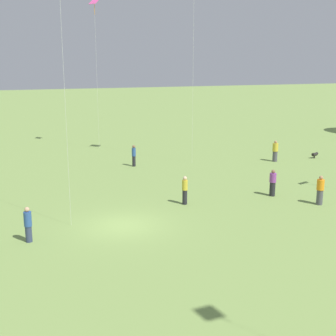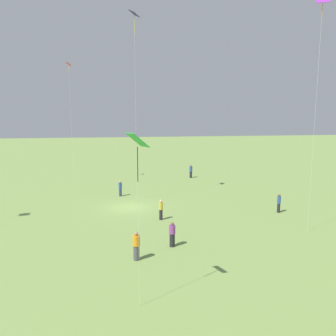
# 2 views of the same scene
# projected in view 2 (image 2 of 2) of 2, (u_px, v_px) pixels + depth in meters

# --- Properties ---
(ground_plane) EXTENTS (240.00, 240.00, 0.00)m
(ground_plane) POSITION_uv_depth(u_px,v_px,m) (129.00, 207.00, 32.21)
(ground_plane) COLOR #7A994C
(person_0) EXTENTS (0.46, 0.46, 1.78)m
(person_0) POSITION_uv_depth(u_px,v_px,m) (279.00, 203.00, 30.31)
(person_0) COLOR #232328
(person_0) RESTS_ON ground_plane
(person_1) EXTENTS (0.48, 0.48, 1.77)m
(person_1) POSITION_uv_depth(u_px,v_px,m) (161.00, 210.00, 28.16)
(person_1) COLOR #232328
(person_1) RESTS_ON ground_plane
(person_2) EXTENTS (0.58, 0.58, 1.75)m
(person_2) POSITION_uv_depth(u_px,v_px,m) (172.00, 234.00, 22.27)
(person_2) COLOR #232328
(person_2) RESTS_ON ground_plane
(person_3) EXTENTS (0.46, 0.46, 1.81)m
(person_3) POSITION_uv_depth(u_px,v_px,m) (136.00, 246.00, 20.14)
(person_3) COLOR #4C4C51
(person_3) RESTS_ON ground_plane
(person_6) EXTENTS (0.49, 0.49, 1.77)m
(person_6) POSITION_uv_depth(u_px,v_px,m) (120.00, 188.00, 36.69)
(person_6) COLOR #333D5B
(person_6) RESTS_ON ground_plane
(person_7) EXTENTS (0.60, 0.60, 1.90)m
(person_7) POSITION_uv_depth(u_px,v_px,m) (191.00, 171.00, 48.01)
(person_7) COLOR #232328
(person_7) RESTS_ON ground_plane
(kite_3) EXTENTS (1.03, 1.16, 8.08)m
(kite_3) POSITION_uv_depth(u_px,v_px,m) (137.00, 146.00, 14.18)
(kite_3) COLOR green
(kite_3) RESTS_ON ground_plane
(kite_5) EXTENTS (0.74, 0.81, 15.68)m
(kite_5) POSITION_uv_depth(u_px,v_px,m) (69.00, 74.00, 41.66)
(kite_5) COLOR red
(kite_5) RESTS_ON ground_plane
(kite_6) EXTENTS (1.22, 1.23, 19.17)m
(kite_6) POSITION_uv_depth(u_px,v_px,m) (134.00, 24.00, 32.23)
(kite_6) COLOR black
(kite_6) RESTS_ON ground_plane
(kite_7) EXTENTS (1.11, 0.99, 17.28)m
(kite_7) POSITION_uv_depth(u_px,v_px,m) (322.00, 13.00, 23.04)
(kite_7) COLOR purple
(kite_7) RESTS_ON ground_plane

